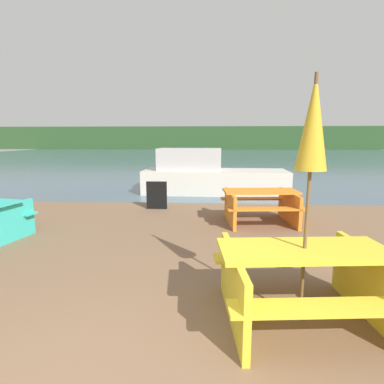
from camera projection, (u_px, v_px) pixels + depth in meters
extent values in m
cube|color=#425B6B|center=(201.00, 156.00, 33.48)|extent=(60.00, 50.00, 0.00)
cube|color=#284723|center=(204.00, 138.00, 52.79)|extent=(80.00, 1.60, 4.00)
cube|color=yellow|center=(304.00, 250.00, 3.06)|extent=(1.78, 0.85, 0.04)
cube|color=yellow|center=(328.00, 308.00, 2.58)|extent=(1.75, 0.43, 0.04)
cube|color=yellow|center=(285.00, 258.00, 3.66)|extent=(1.75, 0.43, 0.04)
cube|color=yellow|center=(233.00, 287.00, 3.11)|extent=(0.19, 1.38, 0.74)
cube|color=yellow|center=(370.00, 285.00, 3.16)|extent=(0.19, 1.38, 0.74)
cube|color=#33B7A8|center=(0.00, 212.00, 6.07)|extent=(1.63, 0.59, 0.04)
cube|color=#33B7A8|center=(4.00, 225.00, 5.39)|extent=(0.34, 1.37, 0.72)
cube|color=orange|center=(260.00, 191.00, 6.73)|extent=(1.69, 0.83, 0.04)
cube|color=orange|center=(266.00, 209.00, 6.24)|extent=(1.65, 0.41, 0.04)
cube|color=orange|center=(254.00, 199.00, 7.32)|extent=(1.65, 0.41, 0.04)
cube|color=orange|center=(230.00, 207.00, 6.78)|extent=(0.18, 1.38, 0.71)
cube|color=orange|center=(289.00, 207.00, 6.81)|extent=(0.18, 1.38, 0.71)
cylinder|color=brown|center=(308.00, 204.00, 2.98)|extent=(0.04, 0.04, 2.50)
cone|color=gold|center=(313.00, 123.00, 2.84)|extent=(0.30, 0.30, 0.91)
cube|color=beige|center=(215.00, 182.00, 10.51)|extent=(5.00, 1.69, 0.81)
cube|color=#B2B2B2|center=(190.00, 159.00, 10.45)|extent=(2.21, 1.15, 0.75)
cube|color=black|center=(157.00, 195.00, 8.13)|extent=(0.55, 0.08, 0.75)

